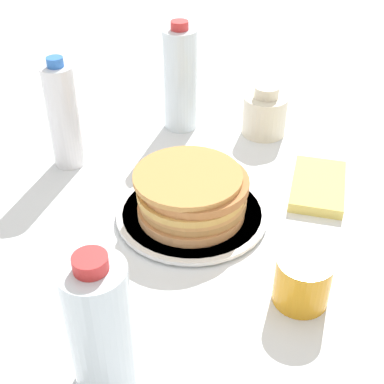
# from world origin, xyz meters

# --- Properties ---
(ground_plane) EXTENTS (4.00, 4.00, 0.00)m
(ground_plane) POSITION_xyz_m (0.00, 0.00, 0.00)
(ground_plane) COLOR white
(plate) EXTENTS (0.27, 0.27, 0.01)m
(plate) POSITION_xyz_m (-0.02, -0.01, 0.01)
(plate) COLOR white
(plate) RESTS_ON ground_plane
(pancake_stack) EXTENTS (0.20, 0.20, 0.08)m
(pancake_stack) POSITION_xyz_m (-0.01, -0.01, 0.05)
(pancake_stack) COLOR tan
(pancake_stack) RESTS_ON plate
(juice_glass) EXTENTS (0.08, 0.08, 0.08)m
(juice_glass) POSITION_xyz_m (0.03, 0.24, 0.04)
(juice_glass) COLOR orange
(juice_glass) RESTS_ON ground_plane
(cream_jug) EXTENTS (0.10, 0.10, 0.11)m
(cream_jug) POSITION_xyz_m (-0.35, -0.09, 0.05)
(cream_jug) COLOR beige
(cream_jug) RESTS_ON ground_plane
(water_bottle_near) EXTENTS (0.07, 0.07, 0.24)m
(water_bottle_near) POSITION_xyz_m (-0.25, -0.25, 0.11)
(water_bottle_near) COLOR silver
(water_bottle_near) RESTS_ON ground_plane
(water_bottle_mid) EXTENTS (0.06, 0.06, 0.23)m
(water_bottle_mid) POSITION_xyz_m (0.01, -0.32, 0.11)
(water_bottle_mid) COLOR white
(water_bottle_mid) RESTS_ON ground_plane
(water_bottle_far) EXTENTS (0.08, 0.08, 0.21)m
(water_bottle_far) POSITION_xyz_m (0.31, 0.12, 0.10)
(water_bottle_far) COLOR silver
(water_bottle_far) RESTS_ON ground_plane
(napkin) EXTENTS (0.20, 0.16, 0.02)m
(napkin) POSITION_xyz_m (-0.23, 0.12, 0.01)
(napkin) COLOR #E5D166
(napkin) RESTS_ON ground_plane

